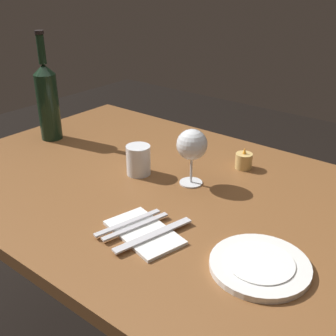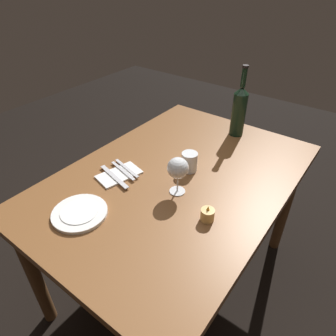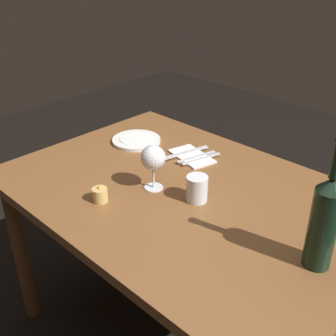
% 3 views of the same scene
% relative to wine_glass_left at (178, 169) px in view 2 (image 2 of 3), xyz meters
% --- Properties ---
extents(ground_plane, '(6.00, 6.00, 0.00)m').
position_rel_wine_glass_left_xyz_m(ground_plane, '(-0.09, -0.07, -0.86)').
color(ground_plane, black).
extents(dining_table, '(1.30, 0.90, 0.74)m').
position_rel_wine_glass_left_xyz_m(dining_table, '(-0.09, -0.07, -0.21)').
color(dining_table, brown).
rests_on(dining_table, ground).
extents(wine_glass_left, '(0.09, 0.09, 0.16)m').
position_rel_wine_glass_left_xyz_m(wine_glass_left, '(0.00, 0.00, 0.00)').
color(wine_glass_left, white).
rests_on(wine_glass_left, dining_table).
extents(wine_bottle, '(0.07, 0.07, 0.37)m').
position_rel_wine_glass_left_xyz_m(wine_bottle, '(-0.60, -0.03, 0.03)').
color(wine_bottle, black).
rests_on(wine_bottle, dining_table).
extents(water_tumbler, '(0.07, 0.07, 0.09)m').
position_rel_wine_glass_left_xyz_m(water_tumbler, '(-0.16, -0.05, -0.08)').
color(water_tumbler, white).
rests_on(water_tumbler, dining_table).
extents(votive_candle, '(0.05, 0.05, 0.07)m').
position_rel_wine_glass_left_xyz_m(votive_candle, '(0.07, 0.18, -0.09)').
color(votive_candle, '#DBB266').
rests_on(votive_candle, dining_table).
extents(dinner_plate, '(0.21, 0.21, 0.02)m').
position_rel_wine_glass_left_xyz_m(dinner_plate, '(0.33, -0.22, -0.11)').
color(dinner_plate, white).
rests_on(dinner_plate, dining_table).
extents(folded_napkin, '(0.21, 0.15, 0.01)m').
position_rel_wine_glass_left_xyz_m(folded_napkin, '(0.06, -0.27, -0.11)').
color(folded_napkin, white).
rests_on(folded_napkin, dining_table).
extents(fork_inner, '(0.06, 0.18, 0.00)m').
position_rel_wine_glass_left_xyz_m(fork_inner, '(0.04, -0.27, -0.11)').
color(fork_inner, silver).
rests_on(fork_inner, folded_napkin).
extents(fork_outer, '(0.06, 0.18, 0.00)m').
position_rel_wine_glass_left_xyz_m(fork_outer, '(0.01, -0.27, -0.11)').
color(fork_outer, silver).
rests_on(fork_outer, folded_napkin).
extents(table_knife, '(0.07, 0.21, 0.00)m').
position_rel_wine_glass_left_xyz_m(table_knife, '(0.09, -0.27, -0.11)').
color(table_knife, silver).
rests_on(table_knife, folded_napkin).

